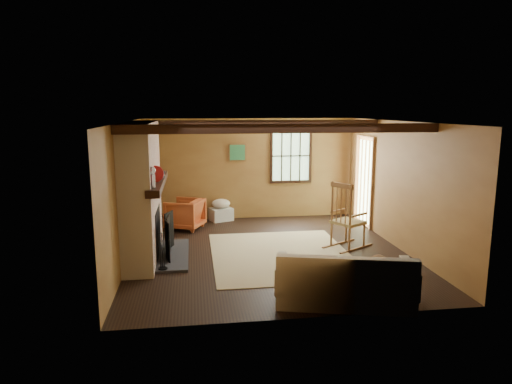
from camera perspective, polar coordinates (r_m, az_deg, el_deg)
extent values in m
plane|color=black|center=(8.56, 1.55, -7.49)|extent=(5.50, 5.50, 0.00)
cube|color=olive|center=(10.96, -0.78, 2.91)|extent=(5.00, 0.02, 2.40)
cube|color=olive|center=(5.64, 6.23, -4.36)|extent=(5.00, 0.02, 2.40)
cube|color=olive|center=(8.24, -15.82, 0.01)|extent=(0.02, 5.50, 2.40)
cube|color=olive|center=(9.02, 17.46, 0.81)|extent=(0.02, 5.50, 2.40)
cube|color=white|center=(8.15, 1.64, 8.79)|extent=(5.00, 5.50, 0.02)
cube|color=black|center=(6.97, 3.29, 7.92)|extent=(5.00, 0.12, 0.14)
cube|color=black|center=(9.33, 0.40, 8.57)|extent=(5.00, 0.12, 0.14)
cube|color=black|center=(11.06, 4.39, 4.52)|extent=(1.02, 0.06, 1.32)
cube|color=#ABD9A6|center=(11.09, 4.36, 4.53)|extent=(0.90, 0.01, 1.20)
cube|color=black|center=(11.07, 4.38, 4.52)|extent=(0.90, 0.03, 0.02)
cube|color=brown|center=(10.58, 13.34, 1.27)|extent=(0.06, 1.00, 2.06)
cube|color=#ABD9A6|center=(10.59, 13.49, 1.27)|extent=(0.01, 0.80, 1.85)
cube|color=brown|center=(10.85, -2.35, 4.96)|extent=(0.42, 0.03, 0.42)
cube|color=#226650|center=(10.84, -2.34, 4.95)|extent=(0.36, 0.01, 0.36)
cube|color=brown|center=(8.21, -14.10, 0.06)|extent=(0.50, 2.20, 2.40)
cube|color=black|center=(8.36, -13.39, -4.99)|extent=(0.38, 1.00, 0.85)
cube|color=#343438|center=(8.45, -10.34, -7.72)|extent=(0.55, 1.80, 0.05)
cube|color=black|center=(8.16, -12.19, 1.14)|extent=(0.22, 2.30, 0.12)
cube|color=black|center=(8.01, -11.03, -6.00)|extent=(0.10, 0.34, 0.69)
cube|color=black|center=(8.35, -10.91, -5.32)|extent=(0.05, 0.34, 0.69)
cube|color=black|center=(8.69, -10.79, -4.69)|extent=(0.15, 0.33, 0.69)
cylinder|color=black|center=(7.69, -11.56, -9.33)|extent=(0.15, 0.15, 0.02)
cylinder|color=black|center=(7.57, -11.88, -7.27)|extent=(0.01, 0.01, 0.62)
cylinder|color=black|center=(7.60, -11.65, -7.21)|extent=(0.01, 0.01, 0.62)
cylinder|color=black|center=(7.62, -11.42, -7.14)|extent=(0.01, 0.01, 0.62)
cylinder|color=silver|center=(7.23, -12.83, 1.32)|extent=(0.10, 0.10, 0.22)
sphere|color=silver|center=(7.21, -12.88, 2.65)|extent=(0.12, 0.12, 0.12)
cylinder|color=#A61512|center=(7.83, -12.47, 2.23)|extent=(0.28, 0.04, 0.28)
cube|color=black|center=(8.32, -12.20, 2.14)|extent=(0.24, 0.18, 0.12)
cylinder|color=black|center=(8.57, -12.08, 2.33)|extent=(0.08, 0.08, 0.10)
cylinder|color=black|center=(8.66, -12.03, 2.38)|extent=(0.08, 0.08, 0.09)
cube|color=tan|center=(8.40, 3.14, -7.82)|extent=(2.50, 3.00, 0.01)
cube|color=#A48D50|center=(8.89, 11.44, -3.71)|extent=(0.70, 0.71, 0.05)
cube|color=brown|center=(8.58, 10.69, 0.79)|extent=(0.31, 0.46, 0.09)
cylinder|color=brown|center=(8.99, 13.35, -5.22)|extent=(0.04, 0.04, 0.48)
cylinder|color=brown|center=(9.25, 11.20, -4.69)|extent=(0.04, 0.04, 0.48)
cylinder|color=brown|center=(8.66, 11.59, -5.75)|extent=(0.04, 0.04, 0.48)
cylinder|color=brown|center=(8.93, 9.41, -5.18)|extent=(0.04, 0.04, 0.48)
cylinder|color=brown|center=(8.51, 11.74, -1.72)|extent=(0.04, 0.04, 0.82)
cylinder|color=brown|center=(8.78, 9.53, -1.27)|extent=(0.04, 0.04, 0.82)
cylinder|color=brown|center=(8.58, 11.17, -1.75)|extent=(0.02, 0.02, 0.68)
cylinder|color=brown|center=(8.65, 10.61, -1.63)|extent=(0.02, 0.02, 0.68)
cylinder|color=brown|center=(8.72, 10.06, -1.52)|extent=(0.02, 0.02, 0.68)
cube|color=brown|center=(8.71, 12.71, -2.81)|extent=(0.41, 0.28, 0.03)
cube|color=brown|center=(9.00, 10.30, -2.29)|extent=(0.41, 0.28, 0.03)
cube|color=brown|center=(8.89, 12.43, -6.94)|extent=(0.81, 0.52, 0.03)
cube|color=brown|center=(9.15, 10.27, -6.35)|extent=(0.81, 0.52, 0.03)
cube|color=beige|center=(6.52, 10.91, -11.67)|extent=(1.97, 1.24, 0.40)
cube|color=beige|center=(6.09, 11.26, -10.27)|extent=(1.80, 0.58, 0.50)
cube|color=beige|center=(6.44, 3.15, -10.04)|extent=(0.33, 0.83, 0.36)
cube|color=beige|center=(6.58, 18.60, -10.13)|extent=(0.33, 0.83, 0.36)
ellipsoid|color=beige|center=(6.55, 14.95, -8.92)|extent=(0.35, 0.19, 0.33)
cylinder|color=brown|center=(10.85, -11.21, -3.49)|extent=(0.40, 0.12, 0.12)
cylinder|color=brown|center=(10.85, -10.52, -3.47)|extent=(0.40, 0.12, 0.12)
cylinder|color=brown|center=(10.84, -9.82, -3.45)|extent=(0.40, 0.12, 0.12)
cylinder|color=brown|center=(10.82, -11.24, -2.86)|extent=(0.40, 0.12, 0.12)
cylinder|color=brown|center=(10.82, -10.54, -2.85)|extent=(0.40, 0.12, 0.12)
cylinder|color=brown|center=(10.81, -9.84, -2.83)|extent=(0.40, 0.12, 0.12)
cube|color=silver|center=(10.89, -4.39, -2.79)|extent=(0.60, 0.53, 0.30)
ellipsoid|color=beige|center=(10.83, -4.40, -1.45)|extent=(0.50, 0.43, 0.22)
imported|color=#BF6026|center=(10.19, -8.88, -2.73)|extent=(0.96, 0.95, 0.67)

